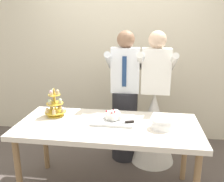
# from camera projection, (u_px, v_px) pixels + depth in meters

# --- Properties ---
(rear_wall) EXTENTS (5.20, 0.10, 2.90)m
(rear_wall) POSITION_uv_depth(u_px,v_px,m) (123.00, 43.00, 3.58)
(rear_wall) COLOR beige
(rear_wall) RESTS_ON ground_plane
(dessert_table) EXTENTS (1.80, 0.80, 0.78)m
(dessert_table) POSITION_uv_depth(u_px,v_px,m) (108.00, 131.00, 2.41)
(dessert_table) COLOR silver
(dessert_table) RESTS_ON ground_plane
(cupcake_stand) EXTENTS (0.23, 0.23, 0.31)m
(cupcake_stand) POSITION_uv_depth(u_px,v_px,m) (55.00, 106.00, 2.57)
(cupcake_stand) COLOR gold
(cupcake_stand) RESTS_ON dessert_table
(main_cake_tray) EXTENTS (0.43, 0.32, 0.13)m
(main_cake_tray) POSITION_uv_depth(u_px,v_px,m) (113.00, 117.00, 2.45)
(main_cake_tray) COLOR silver
(main_cake_tray) RESTS_ON dessert_table
(plate_stack) EXTENTS (0.21, 0.21, 0.10)m
(plate_stack) POSITION_uv_depth(u_px,v_px,m) (162.00, 123.00, 2.28)
(plate_stack) COLOR white
(plate_stack) RESTS_ON dessert_table
(person_groom) EXTENTS (0.47, 0.50, 1.66)m
(person_groom) POSITION_uv_depth(u_px,v_px,m) (125.00, 104.00, 3.04)
(person_groom) COLOR #232328
(person_groom) RESTS_ON ground_plane
(person_bride) EXTENTS (0.56, 0.56, 1.66)m
(person_bride) POSITION_uv_depth(u_px,v_px,m) (154.00, 118.00, 3.03)
(person_bride) COLOR white
(person_bride) RESTS_ON ground_plane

